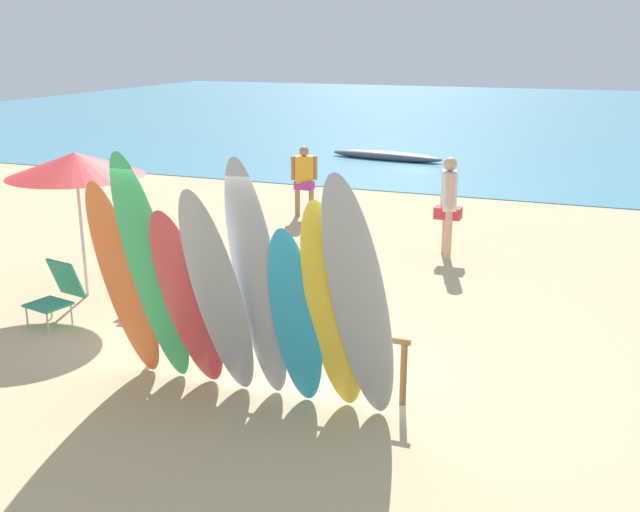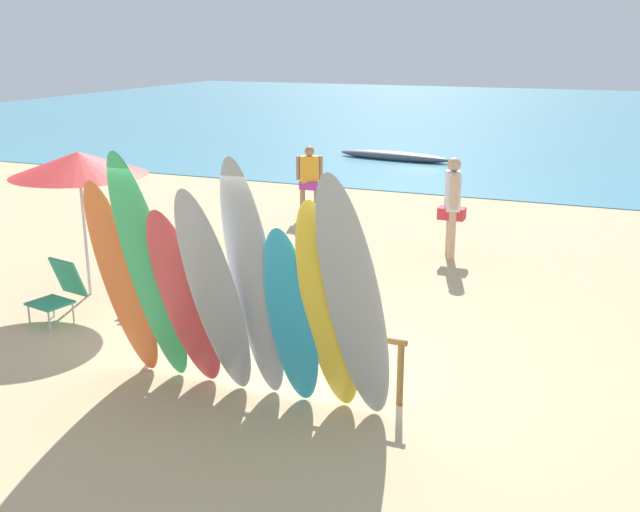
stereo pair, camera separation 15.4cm
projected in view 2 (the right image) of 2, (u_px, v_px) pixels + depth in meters
ground at (487, 174)px, 20.78m from camera, size 60.00×60.00×0.00m
ocean_water at (548, 116)px, 35.59m from camera, size 60.00×40.00×0.02m
surfboard_rack at (267, 333)px, 8.16m from camera, size 3.15×0.07×0.73m
surfboard_orange_0 at (123, 282)px, 7.93m from camera, size 0.55×0.84×2.34m
surfboard_green_1 at (150, 274)px, 7.66m from camera, size 0.55×1.06×2.69m
surfboard_red_2 at (185, 302)px, 7.65m from camera, size 0.57×0.93×2.14m
surfboard_grey_3 at (215, 298)px, 7.35m from camera, size 0.56×1.10×2.41m
surfboard_grey_4 at (254, 286)px, 7.25m from camera, size 0.52×1.03×2.69m
surfboard_teal_5 at (292, 320)px, 7.30m from camera, size 0.52×0.76×2.04m
surfboard_yellow_6 at (329, 312)px, 7.04m from camera, size 0.56×0.99×2.36m
surfboard_grey_7 at (355, 307)px, 6.75m from camera, size 0.66×1.24×2.66m
beachgoer_midbeach at (452, 200)px, 12.73m from camera, size 0.45×0.63×1.73m
beachgoer_near_rack at (309, 176)px, 15.74m from camera, size 0.52×0.33×1.48m
beach_chair_red at (153, 276)px, 10.58m from camera, size 0.56×0.77×0.80m
beach_chair_blue at (169, 253)px, 11.70m from camera, size 0.74×0.84×0.81m
beach_chair_striped at (60, 290)px, 9.97m from camera, size 0.63×0.74×0.83m
beach_umbrella at (79, 164)px, 10.56m from camera, size 1.92×1.92×2.12m
distant_boat at (394, 156)px, 23.07m from camera, size 3.70×1.10×0.29m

